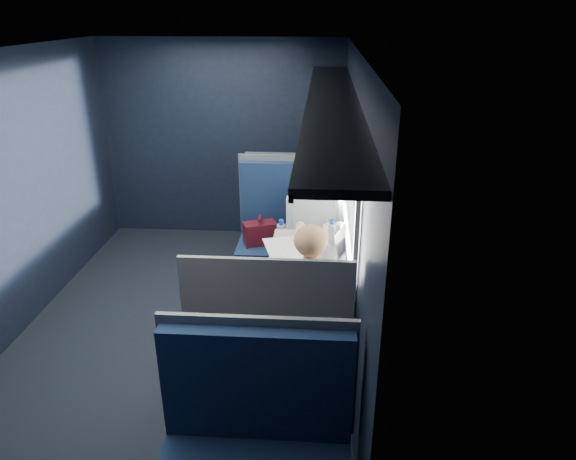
# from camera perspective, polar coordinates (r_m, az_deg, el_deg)

# --- Properties ---
(ground) EXTENTS (2.80, 4.20, 0.01)m
(ground) POSITION_cam_1_polar(r_m,az_deg,el_deg) (4.71, -11.18, -10.42)
(ground) COLOR black
(room_shell) EXTENTS (3.00, 4.40, 2.40)m
(room_shell) POSITION_cam_1_polar(r_m,az_deg,el_deg) (4.08, -12.49, 7.15)
(room_shell) COLOR black
(room_shell) RESTS_ON ground
(table) EXTENTS (0.62, 1.00, 0.74)m
(table) POSITION_cam_1_polar(r_m,az_deg,el_deg) (4.22, 1.80, -3.62)
(table) COLOR #54565E
(table) RESTS_ON ground
(seat_bay_near) EXTENTS (1.04, 0.62, 1.26)m
(seat_bay_near) POSITION_cam_1_polar(r_m,az_deg,el_deg) (5.12, -0.00, -1.55)
(seat_bay_near) COLOR #0C1B39
(seat_bay_near) RESTS_ON ground
(seat_bay_far) EXTENTS (1.04, 0.62, 1.26)m
(seat_bay_far) POSITION_cam_1_polar(r_m,az_deg,el_deg) (3.62, -1.78, -13.38)
(seat_bay_far) COLOR #0C1B39
(seat_bay_far) RESTS_ON ground
(seat_row_front) EXTENTS (1.04, 0.51, 1.16)m
(seat_row_front) POSITION_cam_1_polar(r_m,az_deg,el_deg) (5.97, 0.69, 2.10)
(seat_row_front) COLOR #0C1B39
(seat_row_front) RESTS_ON ground
(man) EXTENTS (0.53, 0.56, 1.32)m
(man) POSITION_cam_1_polar(r_m,az_deg,el_deg) (4.83, 2.93, 0.71)
(man) COLOR black
(man) RESTS_ON ground
(woman) EXTENTS (0.53, 0.56, 1.32)m
(woman) POSITION_cam_1_polar(r_m,az_deg,el_deg) (3.57, 2.45, -7.89)
(woman) COLOR black
(woman) RESTS_ON ground
(papers) EXTENTS (0.74, 0.91, 0.01)m
(papers) POSITION_cam_1_polar(r_m,az_deg,el_deg) (4.16, 1.74, -2.84)
(papers) COLOR white
(papers) RESTS_ON table
(laptop) EXTENTS (0.31, 0.36, 0.23)m
(laptop) POSITION_cam_1_polar(r_m,az_deg,el_deg) (4.17, 5.14, -1.93)
(laptop) COLOR silver
(laptop) RESTS_ON table
(bottle_small) EXTENTS (0.06, 0.06, 0.22)m
(bottle_small) POSITION_cam_1_polar(r_m,az_deg,el_deg) (4.35, 4.88, -0.33)
(bottle_small) COLOR silver
(bottle_small) RESTS_ON table
(cup) EXTENTS (0.08, 0.08, 0.10)m
(cup) POSITION_cam_1_polar(r_m,az_deg,el_deg) (4.57, 5.77, 0.19)
(cup) COLOR white
(cup) RESTS_ON table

